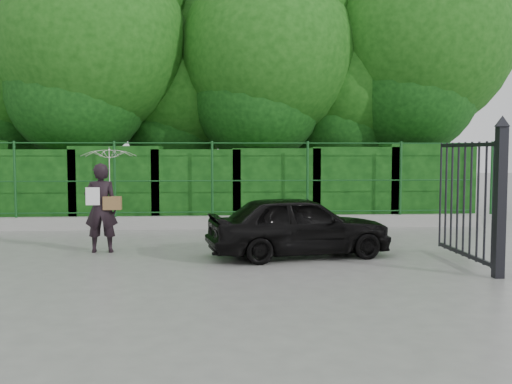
{
  "coord_description": "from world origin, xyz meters",
  "views": [
    {
      "loc": [
        0.51,
        -9.15,
        1.83
      ],
      "look_at": [
        1.23,
        1.3,
        1.1
      ],
      "focal_mm": 40.0,
      "sensor_mm": 36.0,
      "label": 1
    }
  ],
  "objects": [
    {
      "name": "woman",
      "position": [
        -1.5,
        1.41,
        1.28
      ],
      "size": [
        0.99,
        1.01,
        1.93
      ],
      "color": "black",
      "rests_on": "ground"
    },
    {
      "name": "kerb",
      "position": [
        0.0,
        4.5,
        0.15
      ],
      "size": [
        14.0,
        0.25,
        0.3
      ],
      "primitive_type": "cube",
      "color": "#9E9E99",
      "rests_on": "ground"
    },
    {
      "name": "gate",
      "position": [
        4.6,
        -0.72,
        1.19
      ],
      "size": [
        0.22,
        2.33,
        2.36
      ],
      "color": "black",
      "rests_on": "ground"
    },
    {
      "name": "ground",
      "position": [
        0.0,
        0.0,
        0.0
      ],
      "size": [
        80.0,
        80.0,
        0.0
      ],
      "primitive_type": "plane",
      "color": "gray"
    },
    {
      "name": "fence",
      "position": [
        0.22,
        4.5,
        1.2
      ],
      "size": [
        14.13,
        0.06,
        1.8
      ],
      "color": "#14461B",
      "rests_on": "kerb"
    },
    {
      "name": "trees",
      "position": [
        1.14,
        7.74,
        4.62
      ],
      "size": [
        17.1,
        6.15,
        8.08
      ],
      "color": "black",
      "rests_on": "ground"
    },
    {
      "name": "hedge",
      "position": [
        -0.02,
        5.5,
        0.99
      ],
      "size": [
        14.2,
        1.2,
        2.13
      ],
      "color": "black",
      "rests_on": "ground"
    },
    {
      "name": "car",
      "position": [
        1.95,
        0.72,
        0.55
      ],
      "size": [
        3.4,
        1.87,
        1.09
      ],
      "primitive_type": "imported",
      "rotation": [
        0.0,
        0.0,
        1.76
      ],
      "color": "black",
      "rests_on": "ground"
    }
  ]
}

